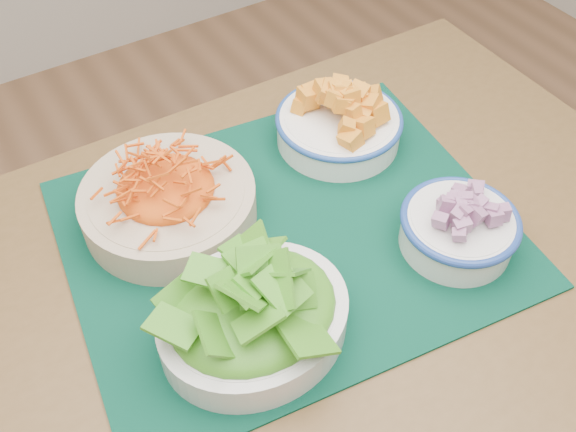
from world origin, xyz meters
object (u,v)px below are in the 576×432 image
object	(u,v)px
onion_bowl	(459,225)
carrot_bowl	(167,196)
squash_bowl	(339,119)
table	(295,320)
placemat	(288,232)
lettuce_bowl	(253,310)

from	to	relation	value
onion_bowl	carrot_bowl	bearing A→B (deg)	141.11
carrot_bowl	squash_bowl	xyz separation A→B (m)	(0.28, 0.01, -0.00)
table	squash_bowl	bearing A→B (deg)	44.20
carrot_bowl	placemat	bearing A→B (deg)	-40.79
lettuce_bowl	onion_bowl	world-z (taller)	lettuce_bowl
carrot_bowl	lettuce_bowl	distance (m)	0.21
carrot_bowl	lettuce_bowl	world-z (taller)	lettuce_bowl
table	squash_bowl	world-z (taller)	squash_bowl
placemat	onion_bowl	bearing A→B (deg)	-30.57
placemat	lettuce_bowl	world-z (taller)	lettuce_bowl
placemat	table	bearing A→B (deg)	-106.35
table	lettuce_bowl	world-z (taller)	lettuce_bowl
squash_bowl	lettuce_bowl	size ratio (longest dim) A/B	0.98
table	carrot_bowl	size ratio (longest dim) A/B	4.48
table	onion_bowl	distance (m)	0.26
table	onion_bowl	bearing A→B (deg)	-19.16
placemat	squash_bowl	bearing A→B (deg)	42.57
carrot_bowl	lettuce_bowl	size ratio (longest dim) A/B	1.09
placemat	carrot_bowl	world-z (taller)	carrot_bowl
lettuce_bowl	carrot_bowl	bearing A→B (deg)	89.75
placemat	squash_bowl	world-z (taller)	squash_bowl
placemat	squash_bowl	xyz separation A→B (m)	(0.16, 0.11, 0.04)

